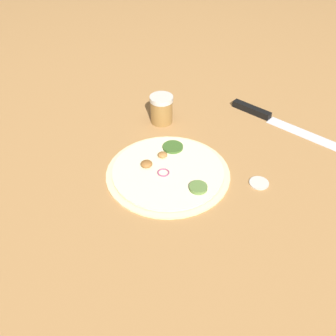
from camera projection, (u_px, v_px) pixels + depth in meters
The scene contains 5 objects.
ground_plane at pixel (168, 174), 0.90m from camera, with size 3.00×3.00×0.00m, color #9E703F.
pizza at pixel (168, 172), 0.90m from camera, with size 0.28×0.28×0.02m.
knife at pixel (266, 116), 1.07m from camera, with size 0.04×0.31×0.02m.
spice_jar at pixel (162, 109), 1.04m from camera, with size 0.06×0.06×0.08m.
loose_cap at pixel (259, 182), 0.87m from camera, with size 0.04×0.04×0.01m.
Camera 1 is at (-0.49, -0.47, 0.59)m, focal length 42.00 mm.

